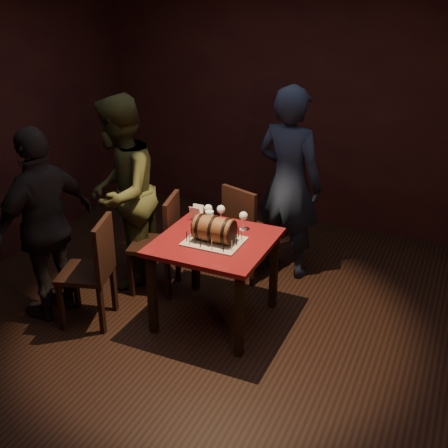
# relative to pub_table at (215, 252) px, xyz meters

# --- Properties ---
(room_shell) EXTENTS (5.04, 5.04, 2.80)m
(room_shell) POSITION_rel_pub_table_xyz_m (0.06, -0.14, 0.76)
(room_shell) COLOR black
(room_shell) RESTS_ON ground
(pub_table) EXTENTS (0.90, 0.90, 0.75)m
(pub_table) POSITION_rel_pub_table_xyz_m (0.00, 0.00, 0.00)
(pub_table) COLOR #550E13
(pub_table) RESTS_ON ground
(cake_board) EXTENTS (0.45, 0.35, 0.01)m
(cake_board) POSITION_rel_pub_table_xyz_m (0.01, -0.04, 0.12)
(cake_board) COLOR #A89A87
(cake_board) RESTS_ON pub_table
(barrel_cake) EXTENTS (0.37, 0.22, 0.22)m
(barrel_cake) POSITION_rel_pub_table_xyz_m (0.01, -0.04, 0.22)
(barrel_cake) COLOR brown
(barrel_cake) RESTS_ON cake_board
(birthday_candles) EXTENTS (0.40, 0.30, 0.09)m
(birthday_candles) POSITION_rel_pub_table_xyz_m (0.01, -0.04, 0.16)
(birthday_candles) COLOR #D4C47F
(birthday_candles) RESTS_ON cake_board
(wine_glass_left) EXTENTS (0.07, 0.07, 0.16)m
(wine_glass_left) POSITION_rel_pub_table_xyz_m (-0.20, 0.29, 0.23)
(wine_glass_left) COLOR silver
(wine_glass_left) RESTS_ON pub_table
(wine_glass_mid) EXTENTS (0.07, 0.07, 0.16)m
(wine_glass_mid) POSITION_rel_pub_table_xyz_m (-0.10, 0.32, 0.23)
(wine_glass_mid) COLOR silver
(wine_glass_mid) RESTS_ON pub_table
(wine_glass_right) EXTENTS (0.07, 0.07, 0.16)m
(wine_glass_right) POSITION_rel_pub_table_xyz_m (0.13, 0.27, 0.23)
(wine_glass_right) COLOR silver
(wine_glass_right) RESTS_ON pub_table
(pint_of_ale) EXTENTS (0.07, 0.07, 0.15)m
(pint_of_ale) POSITION_rel_pub_table_xyz_m (-0.14, 0.19, 0.18)
(pint_of_ale) COLOR silver
(pint_of_ale) RESTS_ON pub_table
(menu_card) EXTENTS (0.10, 0.05, 0.13)m
(menu_card) POSITION_rel_pub_table_xyz_m (-0.31, 0.28, 0.17)
(menu_card) COLOR white
(menu_card) RESTS_ON pub_table
(chair_back) EXTENTS (0.51, 0.51, 0.93)m
(chair_back) POSITION_rel_pub_table_xyz_m (-0.05, 0.78, -0.12)
(chair_back) COLOR black
(chair_back) RESTS_ON ground
(chair_left_rear) EXTENTS (0.48, 0.48, 0.93)m
(chair_left_rear) POSITION_rel_pub_table_xyz_m (-0.64, 0.25, -0.12)
(chair_left_rear) COLOR black
(chair_left_rear) RESTS_ON ground
(chair_left_front) EXTENTS (0.50, 0.50, 0.93)m
(chair_left_front) POSITION_rel_pub_table_xyz_m (-0.89, -0.43, -0.12)
(chair_left_front) COLOR black
(chair_left_front) RESTS_ON ground
(person_back) EXTENTS (0.75, 0.57, 1.83)m
(person_back) POSITION_rel_pub_table_xyz_m (0.26, 1.07, 0.28)
(person_back) COLOR #171E2F
(person_back) RESTS_ON ground
(person_left_rear) EXTENTS (0.89, 1.02, 1.77)m
(person_left_rear) POSITION_rel_pub_table_xyz_m (-1.07, 0.27, 0.24)
(person_left_rear) COLOR #37381C
(person_left_rear) RESTS_ON ground
(person_left_front) EXTENTS (0.55, 1.02, 1.65)m
(person_left_front) POSITION_rel_pub_table_xyz_m (-1.32, -0.46, 0.18)
(person_left_front) COLOR black
(person_left_front) RESTS_ON ground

